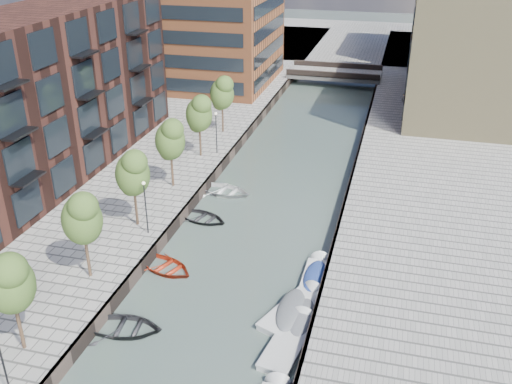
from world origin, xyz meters
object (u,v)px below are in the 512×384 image
at_px(tree_1, 9,281).
at_px(sloop_4, 202,220).
at_px(sloop_1, 124,331).
at_px(tree_5, 199,112).
at_px(tree_6, 222,92).
at_px(tree_3, 132,172).
at_px(sloop_3, 224,193).
at_px(motorboat_4, 295,309).
at_px(bridge, 335,74).
at_px(car, 409,99).
at_px(tree_2, 82,217).
at_px(sloop_2, 166,269).
at_px(motorboat_1, 306,317).
at_px(motorboat_2, 292,339).
at_px(tree_4, 170,138).
at_px(motorboat_3, 316,275).

relative_size(tree_1, sloop_4, 1.41).
xyz_separation_m(tree_1, sloop_1, (3.93, 3.68, -5.31)).
height_order(tree_5, tree_6, same).
distance_m(tree_3, sloop_3, 10.88).
relative_size(tree_3, sloop_1, 1.29).
distance_m(tree_3, motorboat_4, 15.41).
xyz_separation_m(sloop_4, motorboat_4, (9.41, -9.53, 0.21)).
bearing_deg(tree_3, sloop_3, 64.57).
xyz_separation_m(bridge, car, (10.54, -10.94, 0.22)).
relative_size(tree_1, tree_2, 1.00).
bearing_deg(car, tree_5, -139.87).
bearing_deg(motorboat_4, tree_3, 155.63).
distance_m(sloop_3, car, 31.33).
relative_size(sloop_2, motorboat_1, 0.90).
height_order(tree_3, sloop_1, tree_3).
distance_m(tree_2, tree_6, 28.00).
xyz_separation_m(tree_1, motorboat_1, (14.02, 7.45, -5.12)).
bearing_deg(car, sloop_3, -127.64).
bearing_deg(sloop_1, motorboat_2, -87.15).
bearing_deg(bridge, tree_2, -98.95).
distance_m(bridge, tree_3, 47.92).
xyz_separation_m(tree_2, sloop_3, (4.08, 15.58, -5.31)).
distance_m(tree_5, tree_6, 7.00).
distance_m(tree_1, motorboat_1, 16.68).
height_order(tree_1, motorboat_4, tree_1).
height_order(tree_4, car, tree_4).
relative_size(bridge, sloop_2, 2.99).
height_order(motorboat_2, motorboat_3, motorboat_2).
bearing_deg(sloop_4, car, -10.48).
bearing_deg(tree_5, sloop_2, -78.03).
bearing_deg(tree_1, sloop_2, 69.84).
bearing_deg(bridge, motorboat_3, -83.73).
bearing_deg(bridge, tree_5, -104.44).
xyz_separation_m(tree_1, motorboat_3, (13.90, 11.89, -5.12)).
bearing_deg(sloop_1, motorboat_3, -57.50).
bearing_deg(bridge, sloop_3, -96.56).
xyz_separation_m(bridge, motorboat_2, (5.08, -55.65, -1.29)).
bearing_deg(motorboat_1, motorboat_3, 91.58).
distance_m(tree_4, sloop_2, 12.56).
relative_size(tree_6, motorboat_1, 1.23).
xyz_separation_m(tree_1, motorboat_4, (13.25, 8.00, -5.10)).
xyz_separation_m(tree_3, tree_6, (0.00, 21.00, 0.00)).
xyz_separation_m(tree_4, motorboat_4, (13.25, -13.00, -5.10)).
distance_m(tree_3, tree_5, 14.00).
relative_size(bridge, tree_4, 2.18).
height_order(tree_4, sloop_4, tree_4).
xyz_separation_m(motorboat_2, car, (5.46, 44.70, 1.51)).
bearing_deg(tree_6, tree_3, -90.00).
xyz_separation_m(sloop_1, car, (15.11, 46.38, 1.61)).
height_order(tree_4, motorboat_3, tree_4).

